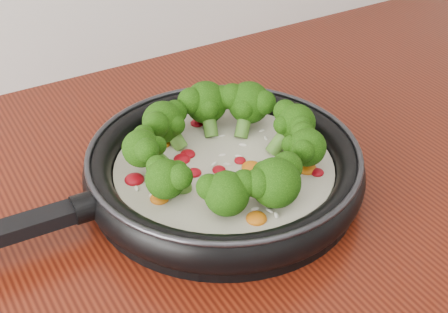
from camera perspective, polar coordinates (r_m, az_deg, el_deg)
skillet at (r=0.80m, az=-0.14°, el=-0.73°), size 0.56×0.37×0.10m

